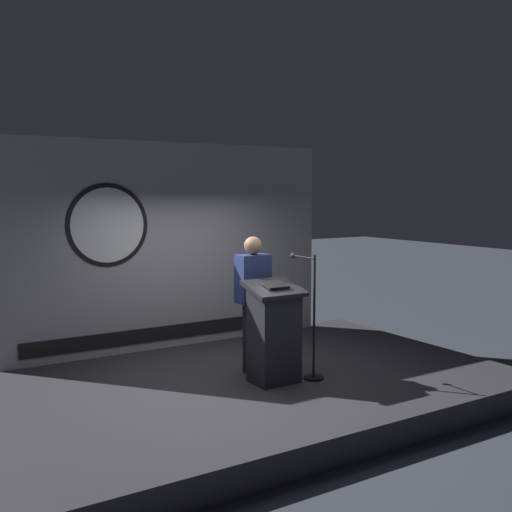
% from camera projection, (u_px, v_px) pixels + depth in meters
% --- Properties ---
extents(ground_plane, '(40.00, 40.00, 0.00)m').
position_uv_depth(ground_plane, '(240.00, 402.00, 7.32)').
color(ground_plane, '#383D47').
extents(stage_platform, '(6.40, 4.00, 0.30)m').
position_uv_depth(stage_platform, '(240.00, 390.00, 7.31)').
color(stage_platform, '#333338').
rests_on(stage_platform, ground).
extents(banner_display, '(4.83, 0.12, 2.91)m').
position_uv_depth(banner_display, '(173.00, 246.00, 8.69)').
color(banner_display, '#9E9EA3').
rests_on(banner_display, stage_platform).
extents(podium, '(0.64, 0.50, 1.20)m').
position_uv_depth(podium, '(274.00, 333.00, 7.08)').
color(podium, '#26262B').
rests_on(podium, stage_platform).
extents(speaker_person, '(0.40, 0.26, 1.68)m').
position_uv_depth(speaker_person, '(253.00, 303.00, 7.46)').
color(speaker_person, black).
rests_on(speaker_person, stage_platform).
extents(microphone_stand, '(0.24, 0.59, 1.49)m').
position_uv_depth(microphone_stand, '(311.00, 334.00, 7.26)').
color(microphone_stand, black).
rests_on(microphone_stand, stage_platform).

